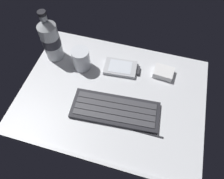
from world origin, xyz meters
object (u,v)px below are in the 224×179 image
at_px(water_bottle, 51,39).
at_px(handheld_device, 122,68).
at_px(stylus_pen, 148,134).
at_px(charger_block, 164,73).
at_px(juice_cup, 81,60).
at_px(keyboard, 115,110).

bearing_deg(water_bottle, handheld_device, 1.31).
bearing_deg(stylus_pen, charger_block, 88.01).
height_order(water_bottle, stylus_pen, water_bottle).
bearing_deg(charger_block, juice_cup, -171.40).
distance_m(charger_block, stylus_pen, 0.24).
xyz_separation_m(keyboard, juice_cup, (-0.17, 0.15, 0.03)).
height_order(keyboard, juice_cup, juice_cup).
distance_m(handheld_device, water_bottle, 0.28).
xyz_separation_m(water_bottle, charger_block, (0.42, 0.02, -0.08)).
distance_m(handheld_device, charger_block, 0.15).
xyz_separation_m(water_bottle, stylus_pen, (0.41, -0.22, -0.09)).
relative_size(juice_cup, stylus_pen, 0.89).
height_order(juice_cup, water_bottle, water_bottle).
bearing_deg(charger_block, stylus_pen, -92.25).
height_order(handheld_device, water_bottle, water_bottle).
relative_size(handheld_device, juice_cup, 1.56).
bearing_deg(juice_cup, stylus_pen, -34.13).
bearing_deg(juice_cup, keyboard, -41.18).
relative_size(charger_block, stylus_pen, 0.74).
bearing_deg(keyboard, handheld_device, 97.01).
bearing_deg(water_bottle, keyboard, -30.45).
height_order(keyboard, handheld_device, keyboard).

